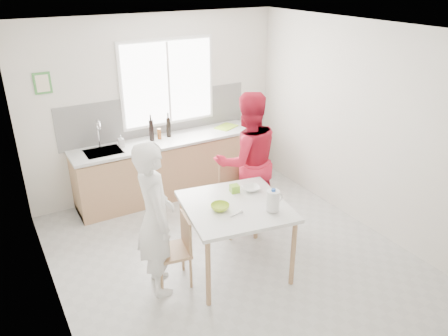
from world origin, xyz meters
The scene contains 21 objects.
ground centered at (0.00, 0.00, 0.00)m, with size 4.50×4.50×0.00m, color #B7B7B2.
room_shell centered at (0.00, 0.00, 1.64)m, with size 4.50×4.50×4.50m.
window centered at (0.20, 2.23, 1.70)m, with size 1.50×0.06×1.30m.
backsplash centered at (0.00, 2.24, 1.23)m, with size 3.00×0.02×0.65m, color white.
picture_frame centered at (-1.55, 2.23, 1.90)m, with size 0.22×0.03×0.28m.
kitchen_counter centered at (0.00, 1.95, 0.42)m, with size 2.84×0.64×1.37m.
dining_table centered at (-0.07, -0.18, 0.77)m, with size 1.29×1.29×0.86m.
chair_left centered at (-0.75, -0.06, 0.45)m, with size 0.44×0.44×0.83m.
chair_far centered at (0.41, 0.57, 0.51)m, with size 0.50×0.50×0.94m.
person_white centered at (-0.96, -0.02, 0.87)m, with size 0.63×0.41×1.73m, color white.
person_red centered at (0.60, 0.62, 0.94)m, with size 0.91×0.71×1.87m, color red.
bowl_green centered at (-0.28, -0.19, 0.89)m, with size 0.21×0.21×0.06m, color #B0D631.
bowl_white centered at (0.26, 0.02, 0.88)m, with size 0.21×0.21×0.05m, color white.
milk_jug centered at (0.20, -0.51, 1.00)m, with size 0.20×0.14×0.25m.
green_box centered at (0.07, 0.08, 0.90)m, with size 0.10×0.10×0.09m, color #7EBB2B.
spoon centered at (-0.19, -0.38, 0.87)m, with size 0.01×0.01×0.16m, color #A5A5AA.
cutting_board centered at (1.07, 1.98, 0.93)m, with size 0.35×0.25×0.01m, color #A1D030.
wine_bottle_a centered at (-0.19, 2.02, 1.08)m, with size 0.07×0.07×0.32m, color black.
wine_bottle_b centered at (0.09, 2.04, 1.07)m, with size 0.07×0.07×0.30m, color black.
jar_amber centered at (-0.07, 2.02, 1.00)m, with size 0.06×0.06×0.16m, color brown.
soap_bottle centered at (-0.67, 2.00, 1.01)m, with size 0.08×0.08×0.18m, color #999999.
Camera 1 is at (-2.31, -3.79, 3.25)m, focal length 35.00 mm.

